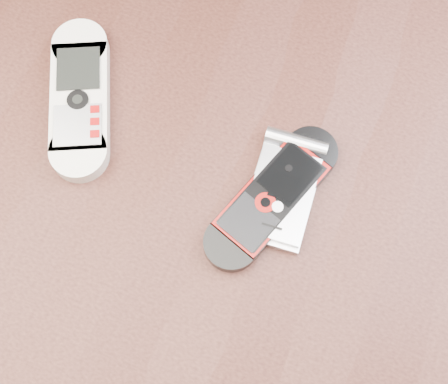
{
  "coord_description": "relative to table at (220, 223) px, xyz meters",
  "views": [
    {
      "loc": [
        0.07,
        -0.16,
        1.29
      ],
      "look_at": [
        0.01,
        0.0,
        0.76
      ],
      "focal_mm": 50.0,
      "sensor_mm": 36.0,
      "label": 1
    }
  ],
  "objects": [
    {
      "name": "nokia_white",
      "position": [
        -0.16,
        0.04,
        0.11
      ],
      "size": [
        0.12,
        0.17,
        0.02
      ],
      "primitive_type": "cube",
      "rotation": [
        0.0,
        0.0,
        0.44
      ],
      "color": "white",
      "rests_on": "table"
    },
    {
      "name": "motorola_razr",
      "position": [
        0.05,
        0.02,
        0.11
      ],
      "size": [
        0.07,
        0.12,
        0.02
      ],
      "primitive_type": "cube",
      "rotation": [
        0.0,
        0.0,
        0.08
      ],
      "color": "silver",
      "rests_on": "table"
    },
    {
      "name": "ground",
      "position": [
        0.0,
        0.0,
        -0.64
      ],
      "size": [
        4.0,
        4.0,
        0.0
      ],
      "primitive_type": "plane",
      "color": "#472B19",
      "rests_on": "ground"
    },
    {
      "name": "nokia_black_red",
      "position": [
        0.05,
        0.01,
        0.11
      ],
      "size": [
        0.1,
        0.17,
        0.02
      ],
      "primitive_type": "cube",
      "rotation": [
        0.0,
        0.0,
        -0.34
      ],
      "color": "black",
      "rests_on": "table"
    },
    {
      "name": "table",
      "position": [
        0.0,
        0.0,
        0.0
      ],
      "size": [
        1.2,
        0.8,
        0.75
      ],
      "color": "black",
      "rests_on": "ground"
    }
  ]
}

